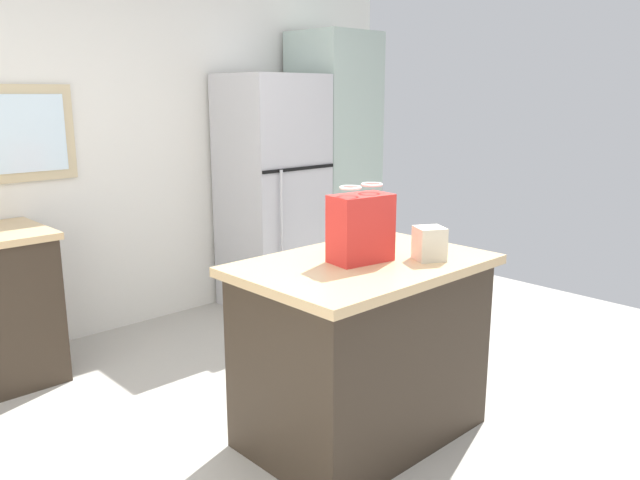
# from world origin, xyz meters

# --- Properties ---
(ground) EXTENTS (6.45, 6.45, 0.00)m
(ground) POSITION_xyz_m (0.00, 0.00, 0.00)
(ground) COLOR #ADA89E
(back_wall) EXTENTS (5.38, 0.13, 2.64)m
(back_wall) POSITION_xyz_m (-0.01, 2.30, 1.32)
(back_wall) COLOR silver
(back_wall) RESTS_ON ground
(kitchen_island) EXTENTS (1.19, 0.81, 0.90)m
(kitchen_island) POSITION_xyz_m (0.23, 0.02, 0.45)
(kitchen_island) COLOR #33281E
(kitchen_island) RESTS_ON ground
(refrigerator) EXTENTS (0.71, 0.67, 1.81)m
(refrigerator) POSITION_xyz_m (1.21, 1.90, 0.91)
(refrigerator) COLOR #B7B7BC
(refrigerator) RESTS_ON ground
(tall_cabinet) EXTENTS (0.59, 0.60, 2.16)m
(tall_cabinet) POSITION_xyz_m (1.88, 1.90, 1.08)
(tall_cabinet) COLOR #9EB2A8
(tall_cabinet) RESTS_ON ground
(shopping_bag) EXTENTS (0.31, 0.21, 0.36)m
(shopping_bag) POSITION_xyz_m (0.22, 0.03, 1.06)
(shopping_bag) COLOR red
(shopping_bag) RESTS_ON kitchen_island
(small_box) EXTENTS (0.18, 0.18, 0.16)m
(small_box) POSITION_xyz_m (0.47, -0.18, 0.98)
(small_box) COLOR beige
(small_box) RESTS_ON kitchen_island
(bottle) EXTENTS (0.06, 0.06, 0.25)m
(bottle) POSITION_xyz_m (0.49, 0.22, 1.01)
(bottle) COLOR white
(bottle) RESTS_ON kitchen_island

